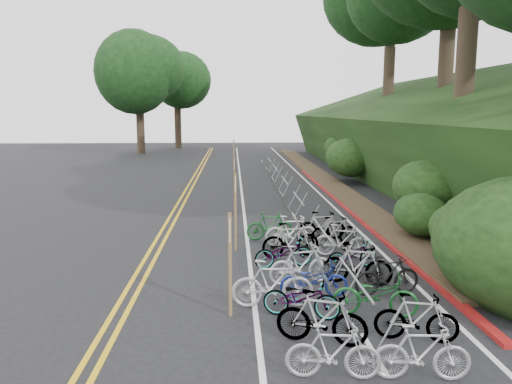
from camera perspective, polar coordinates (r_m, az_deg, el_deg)
ground at (r=11.42m, az=-5.25°, el=-13.56°), size 120.00×120.00×0.00m
road_markings at (r=21.08m, az=-2.33°, el=-2.84°), size 7.47×80.00×0.01m
red_curb at (r=23.51m, az=10.09°, el=-1.59°), size 0.25×28.00×0.10m
embankment at (r=32.11m, az=20.20°, el=5.39°), size 14.30×48.14×9.11m
bike_rack_front at (r=10.32m, az=11.19°, el=-11.24°), size 1.14×2.72×1.16m
bike_racks_rest at (r=23.91m, az=3.29°, el=0.67°), size 1.14×23.00×1.17m
signpost_near at (r=10.78m, az=-2.99°, el=-7.47°), size 0.08×0.40×2.30m
signposts_rest at (r=24.70m, az=-2.49°, el=2.30°), size 0.08×18.40×2.50m
bike_front at (r=11.46m, az=1.91°, el=-10.43°), size 0.54×1.87×1.12m
bike_valet at (r=13.19m, az=8.18°, el=-8.18°), size 3.15×10.93×1.09m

